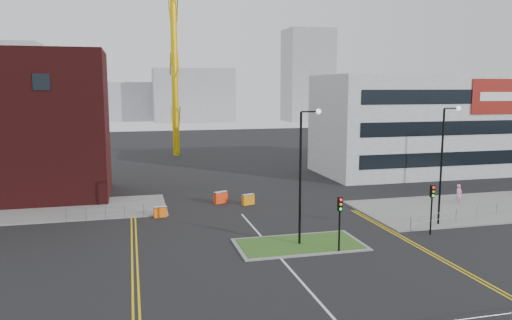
# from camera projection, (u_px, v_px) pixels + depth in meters

# --- Properties ---
(ground) EXTENTS (200.00, 200.00, 0.00)m
(ground) POSITION_uv_depth(u_px,v_px,m) (314.00, 296.00, 25.56)
(ground) COLOR black
(ground) RESTS_ON ground
(pavement_right) EXTENTS (24.00, 10.00, 0.12)m
(pavement_right) POSITION_uv_depth(u_px,v_px,m) (491.00, 207.00, 44.29)
(pavement_right) COLOR slate
(pavement_right) RESTS_ON ground
(island_kerb) EXTENTS (8.60, 4.60, 0.08)m
(island_kerb) POSITION_uv_depth(u_px,v_px,m) (299.00, 245.00, 33.71)
(island_kerb) COLOR slate
(island_kerb) RESTS_ON ground
(grass_island) EXTENTS (8.00, 4.00, 0.12)m
(grass_island) POSITION_uv_depth(u_px,v_px,m) (299.00, 244.00, 33.70)
(grass_island) COLOR #2E551C
(grass_island) RESTS_ON ground
(office_block) EXTENTS (25.00, 12.20, 12.00)m
(office_block) POSITION_uv_depth(u_px,v_px,m) (420.00, 124.00, 61.64)
(office_block) COLOR #A5A8AA
(office_block) RESTS_ON ground
(streetlamp_island) EXTENTS (1.46, 0.36, 9.18)m
(streetlamp_island) POSITION_uv_depth(u_px,v_px,m) (304.00, 166.00, 32.98)
(streetlamp_island) COLOR black
(streetlamp_island) RESTS_ON ground
(streetlamp_right_near) EXTENTS (1.46, 0.36, 9.18)m
(streetlamp_right_near) POSITION_uv_depth(u_px,v_px,m) (444.00, 156.00, 37.80)
(streetlamp_right_near) COLOR black
(streetlamp_right_near) RESTS_ON ground
(traffic_light_island) EXTENTS (0.28, 0.33, 3.65)m
(traffic_light_island) POSITION_uv_depth(u_px,v_px,m) (340.00, 214.00, 31.89)
(traffic_light_island) COLOR black
(traffic_light_island) RESTS_ON ground
(traffic_light_right) EXTENTS (0.28, 0.33, 3.65)m
(traffic_light_right) POSITION_uv_depth(u_px,v_px,m) (432.00, 200.00, 35.74)
(traffic_light_right) COLOR black
(traffic_light_right) RESTS_ON ground
(railing_left) EXTENTS (6.05, 0.05, 1.10)m
(railing_left) POSITION_uv_depth(u_px,v_px,m) (106.00, 211.00, 40.06)
(railing_left) COLOR gray
(railing_left) RESTS_ON ground
(railing_right) EXTENTS (19.05, 5.05, 1.10)m
(railing_right) POSITION_uv_depth(u_px,v_px,m) (497.00, 206.00, 41.43)
(railing_right) COLOR gray
(railing_right) RESTS_ON ground
(centre_line) EXTENTS (0.15, 30.00, 0.01)m
(centre_line) POSITION_uv_depth(u_px,v_px,m) (301.00, 281.00, 27.47)
(centre_line) COLOR silver
(centre_line) RESTS_ON ground
(yellow_left_a) EXTENTS (0.12, 24.00, 0.01)m
(yellow_left_a) POSITION_uv_depth(u_px,v_px,m) (132.00, 249.00, 32.97)
(yellow_left_a) COLOR gold
(yellow_left_a) RESTS_ON ground
(yellow_left_b) EXTENTS (0.12, 24.00, 0.01)m
(yellow_left_b) POSITION_uv_depth(u_px,v_px,m) (137.00, 248.00, 33.05)
(yellow_left_b) COLOR gold
(yellow_left_b) RESTS_ON ground
(yellow_right_a) EXTENTS (0.12, 20.00, 0.01)m
(yellow_right_a) POSITION_uv_depth(u_px,v_px,m) (414.00, 246.00, 33.61)
(yellow_right_a) COLOR gold
(yellow_right_a) RESTS_ON ground
(yellow_right_b) EXTENTS (0.12, 20.00, 0.01)m
(yellow_right_b) POSITION_uv_depth(u_px,v_px,m) (418.00, 245.00, 33.68)
(yellow_right_b) COLOR gold
(yellow_right_b) RESTS_ON ground
(skyline_a) EXTENTS (18.00, 12.00, 22.00)m
(skyline_a) POSITION_uv_depth(u_px,v_px,m) (5.00, 85.00, 129.41)
(skyline_a) COLOR gray
(skyline_a) RESTS_ON ground
(skyline_b) EXTENTS (24.00, 12.00, 16.00)m
(skyline_b) POSITION_uv_depth(u_px,v_px,m) (193.00, 95.00, 151.52)
(skyline_b) COLOR gray
(skyline_b) RESTS_ON ground
(skyline_c) EXTENTS (14.00, 12.00, 28.00)m
(skyline_c) POSITION_uv_depth(u_px,v_px,m) (308.00, 76.00, 154.31)
(skyline_c) COLOR gray
(skyline_c) RESTS_ON ground
(skyline_d) EXTENTS (30.00, 12.00, 12.00)m
(skyline_d) POSITION_uv_depth(u_px,v_px,m) (132.00, 101.00, 157.06)
(skyline_d) COLOR gray
(skyline_d) RESTS_ON ground
(pedestrian) EXTENTS (0.77, 0.60, 1.87)m
(pedestrian) POSITION_uv_depth(u_px,v_px,m) (459.00, 195.00, 45.14)
(pedestrian) COLOR pink
(pedestrian) RESTS_ON ground
(barrier_left) EXTENTS (1.10, 0.51, 0.89)m
(barrier_left) POSITION_uv_depth(u_px,v_px,m) (160.00, 211.00, 40.87)
(barrier_left) COLOR orange
(barrier_left) RESTS_ON ground
(barrier_mid) EXTENTS (1.20, 0.75, 0.96)m
(barrier_mid) POSITION_uv_depth(u_px,v_px,m) (248.00, 199.00, 45.20)
(barrier_mid) COLOR orange
(barrier_mid) RESTS_ON ground
(barrier_right) EXTENTS (1.35, 0.93, 1.08)m
(barrier_right) POSITION_uv_depth(u_px,v_px,m) (221.00, 197.00, 45.77)
(barrier_right) COLOR #FF3D0E
(barrier_right) RESTS_ON ground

